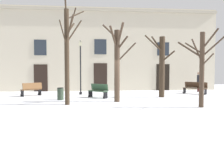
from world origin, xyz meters
TOP-DOWN VIEW (x-y plane):
  - ground_plane at (0.00, 0.00)m, footprint 33.80×33.80m
  - building_facade at (-0.00, 9.17)m, footprint 21.12×0.60m
  - tree_near_facade at (0.24, 1.06)m, footprint 2.04×1.51m
  - tree_left_of_center at (-2.63, 0.08)m, footprint 1.30×2.66m
  - tree_foreground at (3.66, 3.33)m, footprint 2.19×2.02m
  - tree_right_of_center at (4.29, -1.51)m, footprint 2.06×2.30m
  - streetlamp at (-2.02, 5.81)m, footprint 0.30×0.30m
  - litter_bin at (-3.25, 2.39)m, footprint 0.43×0.43m
  - bench_near_center_tree at (-5.58, 5.06)m, footprint 1.45×1.30m
  - bench_near_lamp at (-0.78, 3.39)m, footprint 1.38×1.37m
  - bench_back_to_back_left at (7.04, 5.35)m, footprint 1.65×1.63m
  - person_by_shop_door at (8.14, 7.17)m, footprint 0.39×0.44m

SIDE VIEW (x-z plane):
  - ground_plane at x=0.00m, z-range 0.00..0.00m
  - litter_bin at x=-3.25m, z-range 0.00..0.79m
  - bench_back_to_back_left at x=7.04m, z-range 0.01..0.95m
  - bench_near_lamp at x=-0.78m, z-range 0.01..0.96m
  - bench_near_center_tree at x=-5.58m, z-range 0.01..0.98m
  - person_by_shop_door at x=8.14m, z-range 0.10..1.81m
  - tree_right_of_center at x=4.29m, z-range 0.15..4.18m
  - tree_foreground at x=3.66m, z-range 0.10..4.38m
  - tree_near_facade at x=0.24m, z-range 0.10..4.71m
  - streetlamp at x=-2.02m, z-range 0.45..4.63m
  - tree_left_of_center at x=-2.63m, z-range 0.14..5.71m
  - building_facade at x=0.00m, z-range 0.05..7.55m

